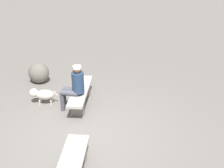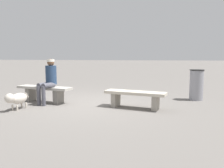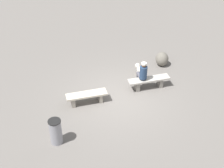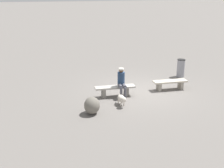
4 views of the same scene
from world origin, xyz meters
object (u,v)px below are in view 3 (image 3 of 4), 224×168
(boulder, at_px, (162,59))
(dog, at_px, (140,69))
(bench_right, at_px, (149,81))
(trash_bin, at_px, (56,132))
(bench_left, at_px, (87,96))
(seated_person, at_px, (143,73))

(boulder, bearing_deg, dog, -164.65)
(bench_right, height_order, dog, bench_right)
(trash_bin, height_order, boulder, trash_bin)
(dog, relative_size, trash_bin, 0.81)
(bench_right, distance_m, boulder, 2.04)
(bench_left, distance_m, boulder, 4.44)
(dog, bearing_deg, bench_right, 178.77)
(bench_right, relative_size, dog, 2.33)
(seated_person, xyz_separation_m, dog, (0.35, 0.94, -0.45))
(bench_right, bearing_deg, seated_person, 159.60)
(trash_bin, bearing_deg, bench_right, 21.13)
(dog, distance_m, boulder, 1.40)
(seated_person, relative_size, trash_bin, 1.35)
(bench_left, bearing_deg, bench_right, 6.52)
(boulder, bearing_deg, bench_right, -134.93)
(bench_left, bearing_deg, dog, 27.13)
(bench_right, xyz_separation_m, seated_person, (-0.26, 0.13, 0.41))
(bench_right, distance_m, seated_person, 0.50)
(trash_bin, bearing_deg, bench_left, 46.13)
(trash_bin, bearing_deg, seated_person, 23.86)
(dog, xyz_separation_m, boulder, (1.35, 0.37, 0.04))
(boulder, bearing_deg, seated_person, -142.28)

